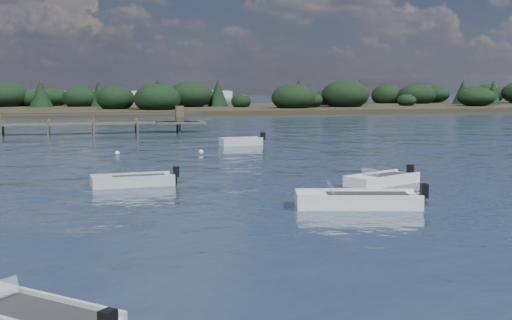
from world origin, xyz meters
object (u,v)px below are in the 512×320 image
object	(u,v)px
dinghy_mid_grey	(132,183)
dinghy_mid_white_a	(357,203)
dinghy_mid_white_b	(382,181)
tender_far_grey_b	(241,143)

from	to	relation	value
dinghy_mid_grey	dinghy_mid_white_a	bearing A→B (deg)	-43.57
dinghy_mid_white_b	dinghy_mid_grey	bearing A→B (deg)	166.60
dinghy_mid_white_a	dinghy_mid_white_b	bearing A→B (deg)	54.38
dinghy_mid_white_b	tender_far_grey_b	xyz separation A→B (m)	(-1.81, 21.49, 0.04)
tender_far_grey_b	dinghy_mid_grey	distance (m)	21.21
tender_far_grey_b	dinghy_mid_white_a	bearing A→B (deg)	-93.90
dinghy_mid_white_b	tender_far_grey_b	distance (m)	21.57
tender_far_grey_b	dinghy_mid_white_b	bearing A→B (deg)	-85.19
dinghy_mid_white_a	tender_far_grey_b	bearing A→B (deg)	86.10
tender_far_grey_b	dinghy_mid_grey	xyz separation A→B (m)	(-10.10, -18.66, -0.04)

